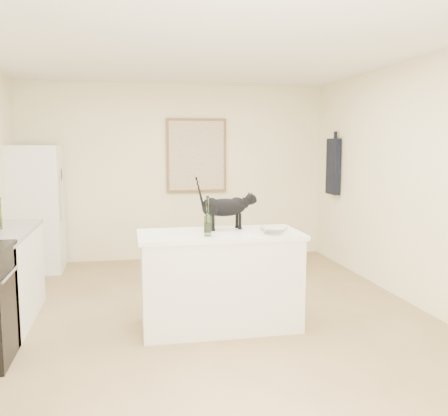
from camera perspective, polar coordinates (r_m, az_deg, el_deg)
floor at (r=4.93m, az=-2.10°, el=-12.84°), size 5.50×5.50×0.00m
ceiling at (r=4.72m, az=-2.25°, el=18.31°), size 5.50×5.50×0.00m
wall_back at (r=7.37m, az=-5.55°, el=4.14°), size 4.50×0.00×4.50m
wall_front at (r=2.00m, az=10.34°, el=-4.15°), size 4.50×0.00×4.50m
wall_right at (r=5.47m, az=21.80°, el=2.60°), size 0.00×5.50×5.50m
island_base at (r=4.63m, az=-0.49°, el=-8.60°), size 1.44×0.67×0.86m
island_top at (r=4.53m, az=-0.50°, el=-3.11°), size 1.50×0.70×0.04m
fridge at (r=7.08m, az=-21.07°, el=-0.09°), size 0.68×0.68×1.70m
artwork_frame at (r=7.37m, az=-3.22°, el=6.10°), size 0.90×0.03×1.10m
artwork_canvas at (r=7.35m, az=-3.20°, el=6.10°), size 0.82×0.00×1.02m
hanging_garment at (r=7.25m, az=12.58°, el=4.74°), size 0.08×0.34×0.80m
black_cat at (r=4.66m, az=0.05°, el=-0.21°), size 0.56×0.25×0.38m
wine_bottle at (r=4.32m, az=-1.91°, el=-1.24°), size 0.09×0.09×0.31m
glass_bowl at (r=4.45m, az=5.77°, el=-2.65°), size 0.34×0.34×0.06m
fridge_paper at (r=7.11m, az=-18.33°, el=3.71°), size 0.03×0.12×0.16m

